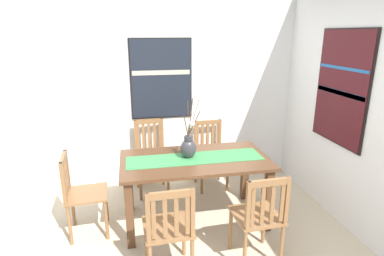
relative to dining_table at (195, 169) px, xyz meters
name	(u,v)px	position (x,y,z in m)	size (l,w,h in m)	color
wall_back	(166,89)	(-0.18, 1.13, 0.71)	(6.40, 0.12, 2.70)	white
dining_table	(195,169)	(0.00, 0.00, 0.00)	(1.63, 0.88, 0.76)	#51331E
table_runner	(195,158)	(0.00, 0.00, 0.12)	(1.50, 0.36, 0.01)	#388447
centerpiece_vase	(189,146)	(-0.06, 0.03, 0.26)	(0.22, 0.29, 0.71)	#333338
chair_0	(151,155)	(-0.43, 0.82, -0.13)	(0.45, 0.45, 0.98)	brown
chair_1	(210,152)	(0.39, 0.82, -0.15)	(0.44, 0.44, 0.92)	brown
chair_2	(169,228)	(-0.40, -0.83, -0.16)	(0.43, 0.43, 0.91)	brown
chair_3	(259,216)	(0.43, -0.81, -0.15)	(0.44, 0.44, 0.92)	brown
chair_4	(81,192)	(-1.23, -0.02, -0.16)	(0.45, 0.45, 0.91)	brown
painting_on_back_wall	(161,79)	(-0.24, 1.06, 0.86)	(0.82, 0.05, 1.07)	black
painting_on_side_wall	(342,88)	(1.62, -0.12, 0.87)	(0.05, 0.86, 1.26)	black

